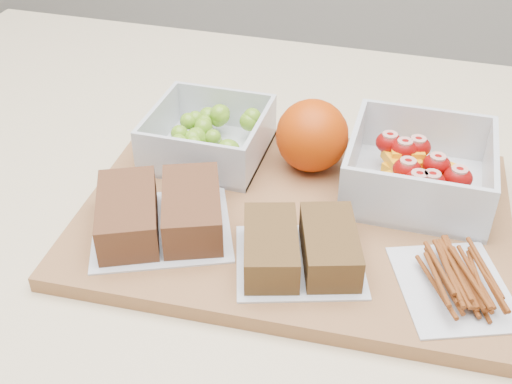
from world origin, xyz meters
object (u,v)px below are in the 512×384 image
at_px(cutting_board, 295,216).
at_px(orange, 312,136).
at_px(grape_container, 211,136).
at_px(fruit_container, 418,172).
at_px(pretzel_bag, 455,278).
at_px(sandwich_bag_left, 160,213).
at_px(sandwich_bag_center, 300,248).

xyz_separation_m(cutting_board, orange, (-0.00, 0.08, 0.05)).
relative_size(grape_container, fruit_container, 0.87).
height_order(cutting_board, grape_container, grape_container).
height_order(grape_container, pretzel_bag, grape_container).
relative_size(grape_container, sandwich_bag_left, 0.75).
bearing_deg(cutting_board, orange, 88.52).
height_order(orange, pretzel_bag, orange).
relative_size(fruit_container, pretzel_bag, 1.05).
relative_size(orange, pretzel_bag, 0.58).
height_order(cutting_board, orange, orange).
bearing_deg(orange, grape_container, -177.45).
distance_m(orange, pretzel_bag, 0.22).
height_order(sandwich_bag_left, sandwich_bag_center, sandwich_bag_left).
distance_m(cutting_board, pretzel_bag, 0.17).
bearing_deg(fruit_container, orange, 173.19).
bearing_deg(cutting_board, grape_container, 143.52).
bearing_deg(sandwich_bag_center, pretzel_bag, 1.85).
distance_m(cutting_board, sandwich_bag_center, 0.08).
xyz_separation_m(cutting_board, sandwich_bag_left, (-0.12, -0.06, 0.03)).
bearing_deg(grape_container, cutting_board, -33.60).
distance_m(fruit_container, sandwich_bag_left, 0.26).
bearing_deg(sandwich_bag_left, fruit_container, 30.02).
xyz_separation_m(fruit_container, pretzel_bag, (0.04, -0.14, -0.01)).
bearing_deg(fruit_container, cutting_board, -148.78).
xyz_separation_m(orange, pretzel_bag, (0.16, -0.15, -0.03)).
bearing_deg(cutting_board, fruit_container, 28.34).
xyz_separation_m(grape_container, fruit_container, (0.23, -0.01, 0.00)).
relative_size(cutting_board, pretzel_bag, 3.11).
xyz_separation_m(cutting_board, sandwich_bag_center, (0.02, -0.07, 0.03)).
relative_size(orange, sandwich_bag_center, 0.56).
bearing_deg(sandwich_bag_center, cutting_board, 106.40).
bearing_deg(sandwich_bag_left, orange, 51.88).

